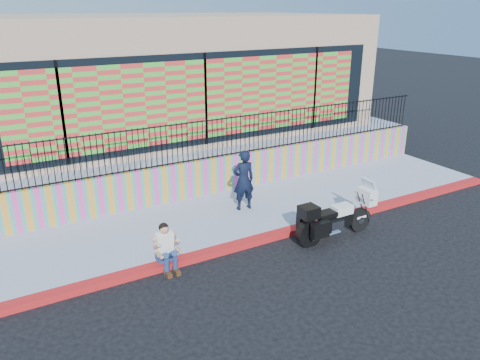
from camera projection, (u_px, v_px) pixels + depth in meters
ground at (278, 237)px, 11.93m from camera, size 90.00×90.00×0.00m
red_curb at (278, 234)px, 11.90m from camera, size 16.00×0.30×0.15m
sidewalk at (246, 211)px, 13.25m from camera, size 16.00×3.00×0.15m
mural_wall at (220, 174)px, 14.33m from camera, size 16.00×0.20×1.10m
metal_fence at (219, 138)px, 13.93m from camera, size 15.80×0.04×1.20m
elevated_platform at (161, 138)px, 18.52m from camera, size 16.00×10.00×1.25m
storefront_building at (159, 71)px, 17.42m from camera, size 14.00×8.06×4.00m
police_motorcycle at (334, 217)px, 11.66m from camera, size 2.27×0.75×1.42m
police_officer at (244, 180)px, 12.94m from camera, size 0.67×0.48×1.72m
seated_man at (167, 252)px, 10.30m from camera, size 0.54×0.71×1.06m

